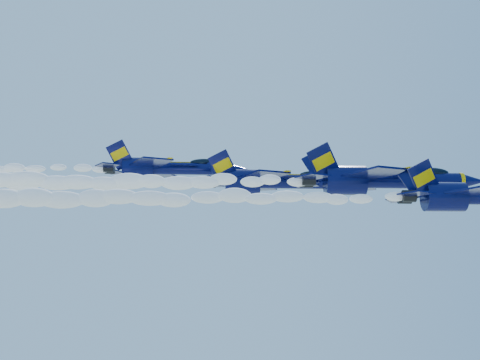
{
  "coord_description": "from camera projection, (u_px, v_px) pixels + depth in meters",
  "views": [
    {
      "loc": [
        -9.87,
        -66.15,
        141.31
      ],
      "look_at": [
        -5.55,
        1.93,
        152.09
      ],
      "focal_mm": 50.0,
      "sensor_mm": 36.0,
      "label": 1
    }
  ],
  "objects": [
    {
      "name": "smoke_trail_jet_lead",
      "position": [
        103.0,
        198.0,
        56.77
      ],
      "size": [
        51.7,
        2.27,
        2.05
      ],
      "primitive_type": "ellipsoid",
      "color": "white"
    },
    {
      "name": "jet_second",
      "position": [
        382.0,
        180.0,
        66.52
      ],
      "size": [
        18.86,
        15.47,
        7.01
      ],
      "color": "#070A3A"
    },
    {
      "name": "smoke_trail_jet_second",
      "position": [
        36.0,
        181.0,
        64.32
      ],
      "size": [
        51.7,
        2.55,
        2.3
      ],
      "primitive_type": "ellipsoid",
      "color": "white"
    },
    {
      "name": "jet_third",
      "position": [
        274.0,
        181.0,
        73.63
      ],
      "size": [
        17.78,
        14.59,
        6.61
      ],
      "color": "#070A3A"
    },
    {
      "name": "jet_fourth",
      "position": [
        167.0,
        168.0,
        79.16
      ],
      "size": [
        17.03,
        13.97,
        6.33
      ],
      "color": "#070A3A"
    }
  ]
}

